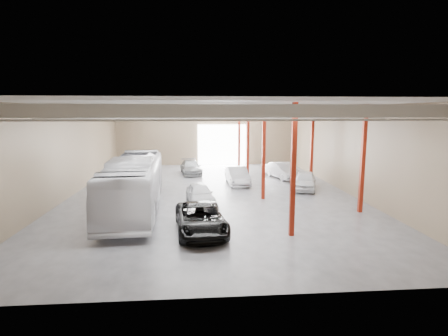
{
  "coord_description": "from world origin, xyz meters",
  "views": [
    {
      "loc": [
        -1.19,
        -27.48,
        6.48
      ],
      "look_at": [
        0.94,
        -0.7,
        2.2
      ],
      "focal_mm": 28.0,
      "sensor_mm": 36.0,
      "label": 1
    }
  ],
  "objects": [
    {
      "name": "depot_shell",
      "position": [
        0.13,
        0.48,
        4.98
      ],
      "size": [
        22.12,
        32.12,
        7.06
      ],
      "color": "#4E4D53",
      "rests_on": "ground"
    },
    {
      "name": "coach_bus",
      "position": [
        -5.33,
        -4.38,
        1.8
      ],
      "size": [
        3.73,
        13.1,
        3.61
      ],
      "primitive_type": "imported",
      "rotation": [
        0.0,
        0.0,
        0.05
      ],
      "color": "white",
      "rests_on": "ground"
    },
    {
      "name": "black_sedan",
      "position": [
        -1.0,
        -9.15,
        0.77
      ],
      "size": [
        3.09,
        5.79,
        1.55
      ],
      "primitive_type": "imported",
      "rotation": [
        0.0,
        0.0,
        0.1
      ],
      "color": "black",
      "rests_on": "ground"
    },
    {
      "name": "car_row_a",
      "position": [
        -0.97,
        -3.0,
        0.72
      ],
      "size": [
        2.37,
        4.46,
        1.44
      ],
      "primitive_type": "imported",
      "rotation": [
        0.0,
        0.0,
        0.16
      ],
      "color": "silver",
      "rests_on": "ground"
    },
    {
      "name": "car_row_b",
      "position": [
        2.5,
        3.59,
        0.8
      ],
      "size": [
        1.98,
        4.93,
        1.59
      ],
      "primitive_type": "imported",
      "rotation": [
        0.0,
        0.0,
        0.06
      ],
      "color": "#BDBCC1",
      "rests_on": "ground"
    },
    {
      "name": "car_row_c",
      "position": [
        -1.79,
        9.41,
        0.71
      ],
      "size": [
        2.62,
        5.1,
        1.42
      ],
      "primitive_type": "imported",
      "rotation": [
        0.0,
        0.0,
        0.13
      ],
      "color": "gray",
      "rests_on": "ground"
    },
    {
      "name": "car_right_near",
      "position": [
        7.37,
        6.18,
        0.78
      ],
      "size": [
        2.82,
        5.01,
        1.56
      ],
      "primitive_type": "imported",
      "rotation": [
        0.0,
        0.0,
        0.26
      ],
      "color": "#B9B9BE",
      "rests_on": "ground"
    },
    {
      "name": "car_right_far",
      "position": [
        7.97,
        0.98,
        0.77
      ],
      "size": [
        3.2,
        4.86,
        1.54
      ],
      "primitive_type": "imported",
      "rotation": [
        0.0,
        0.0,
        -0.34
      ],
      "color": "white",
      "rests_on": "ground"
    }
  ]
}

